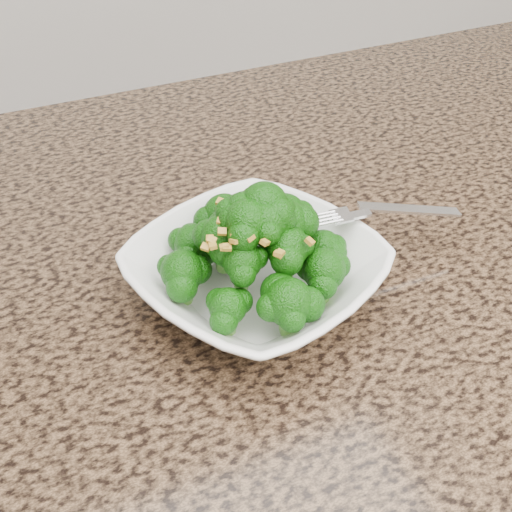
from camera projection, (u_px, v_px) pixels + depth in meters
name	position (u px, v px, depth m)	size (l,w,h in m)	color
granite_counter	(281.00, 308.00, 0.63)	(1.64, 1.04, 0.03)	brown
bowl	(256.00, 274.00, 0.61)	(0.22, 0.22, 0.05)	white
broccoli_pile	(256.00, 217.00, 0.57)	(0.20, 0.20, 0.08)	#125609
garlic_topping	(256.00, 176.00, 0.54)	(0.12, 0.12, 0.01)	#B98F2D
fork	(363.00, 214.00, 0.63)	(0.19, 0.03, 0.01)	silver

